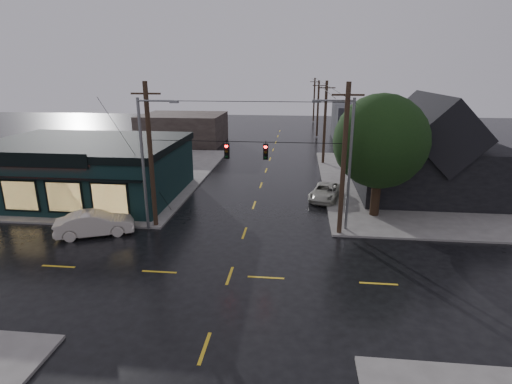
# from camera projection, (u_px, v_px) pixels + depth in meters

# --- Properties ---
(ground_plane) EXTENTS (160.00, 160.00, 0.00)m
(ground_plane) POSITION_uv_depth(u_px,v_px,m) (230.00, 276.00, 21.95)
(ground_plane) COLOR black
(sidewalk_nw) EXTENTS (28.00, 28.00, 0.15)m
(sidewalk_nw) POSITION_uv_depth(u_px,v_px,m) (78.00, 174.00, 42.98)
(sidewalk_nw) COLOR slate
(sidewalk_nw) RESTS_ON ground
(sidewalk_ne) EXTENTS (28.00, 28.00, 0.15)m
(sidewalk_ne) POSITION_uv_depth(u_px,v_px,m) (467.00, 185.00, 38.87)
(sidewalk_ne) COLOR slate
(sidewalk_ne) RESTS_ON ground
(pizza_shop) EXTENTS (16.30, 12.34, 4.90)m
(pizza_shop) POSITION_uv_depth(u_px,v_px,m) (86.00, 168.00, 35.03)
(pizza_shop) COLOR black
(pizza_shop) RESTS_ON ground
(ne_building) EXTENTS (12.60, 11.60, 8.75)m
(ne_building) POSITION_uv_depth(u_px,v_px,m) (429.00, 145.00, 35.24)
(ne_building) COLOR black
(ne_building) RESTS_ON ground
(corner_tree) EXTENTS (6.91, 6.91, 9.15)m
(corner_tree) POSITION_uv_depth(u_px,v_px,m) (381.00, 142.00, 29.09)
(corner_tree) COLOR black
(corner_tree) RESTS_ON ground
(utility_pole_nw) EXTENTS (2.00, 0.32, 10.15)m
(utility_pole_nw) POSITION_uv_depth(u_px,v_px,m) (156.00, 227.00, 28.79)
(utility_pole_nw) COLOR black
(utility_pole_nw) RESTS_ON ground
(utility_pole_ne) EXTENTS (2.00, 0.32, 10.15)m
(utility_pole_ne) POSITION_uv_depth(u_px,v_px,m) (339.00, 234.00, 27.45)
(utility_pole_ne) COLOR black
(utility_pole_ne) RESTS_ON ground
(utility_pole_far_a) EXTENTS (2.00, 0.32, 9.65)m
(utility_pole_far_a) POSITION_uv_depth(u_px,v_px,m) (323.00, 164.00, 47.88)
(utility_pole_far_a) COLOR black
(utility_pole_far_a) RESTS_ON ground
(utility_pole_far_b) EXTENTS (2.00, 0.32, 9.15)m
(utility_pole_far_b) POSITION_uv_depth(u_px,v_px,m) (317.00, 137.00, 66.88)
(utility_pole_far_b) COLOR black
(utility_pole_far_b) RESTS_ON ground
(utility_pole_far_c) EXTENTS (2.00, 0.32, 9.15)m
(utility_pole_far_c) POSITION_uv_depth(u_px,v_px,m) (313.00, 122.00, 85.88)
(utility_pole_far_c) COLOR black
(utility_pole_far_c) RESTS_ON ground
(span_signal_assembly) EXTENTS (13.00, 0.48, 1.23)m
(span_signal_assembly) POSITION_uv_depth(u_px,v_px,m) (246.00, 151.00, 26.43)
(span_signal_assembly) COLOR black
(span_signal_assembly) RESTS_ON ground
(streetlight_nw) EXTENTS (5.40, 0.30, 9.15)m
(streetlight_nw) POSITION_uv_depth(u_px,v_px,m) (149.00, 230.00, 28.16)
(streetlight_nw) COLOR slate
(streetlight_nw) RESTS_ON ground
(streetlight_ne) EXTENTS (5.40, 0.30, 9.15)m
(streetlight_ne) POSITION_uv_depth(u_px,v_px,m) (345.00, 231.00, 28.07)
(streetlight_ne) COLOR slate
(streetlight_ne) RESTS_ON ground
(bg_building_west) EXTENTS (12.00, 10.00, 4.40)m
(bg_building_west) POSITION_uv_depth(u_px,v_px,m) (183.00, 129.00, 60.74)
(bg_building_west) COLOR #2E2421
(bg_building_west) RESTS_ON ground
(bg_building_east) EXTENTS (14.00, 12.00, 5.60)m
(bg_building_east) POSITION_uv_depth(u_px,v_px,m) (379.00, 123.00, 62.23)
(bg_building_east) COLOR #28292E
(bg_building_east) RESTS_ON ground
(sedan_cream) EXTENTS (5.35, 3.62, 1.67)m
(sedan_cream) POSITION_uv_depth(u_px,v_px,m) (95.00, 224.00, 27.09)
(sedan_cream) COLOR beige
(sedan_cream) RESTS_ON ground
(suv_silver) EXTENTS (3.38, 5.21, 1.34)m
(suv_silver) POSITION_uv_depth(u_px,v_px,m) (325.00, 192.00, 34.64)
(suv_silver) COLOR beige
(suv_silver) RESTS_ON ground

